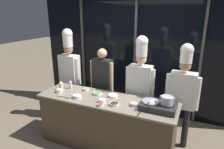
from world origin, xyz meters
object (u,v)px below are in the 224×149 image
at_px(stock_pot, 167,100).
at_px(chef_sous, 140,81).
at_px(portable_stove, 158,106).
at_px(frying_pan, 151,100).
at_px(prep_bowl_chicken, 59,90).
at_px(prep_bowl_garlic, 77,96).
at_px(squeeze_bottle_oil, 61,86).
at_px(prep_bowl_scallions, 98,93).
at_px(prep_bowl_noodles, 102,101).
at_px(prep_bowl_shrimp, 134,104).
at_px(prep_bowl_mushrooms, 86,89).
at_px(chef_head, 69,68).
at_px(prep_bowl_onion, 113,96).
at_px(person_guest, 102,80).
at_px(prep_bowl_soy_glaze, 114,104).
at_px(prep_bowl_chili_flakes, 100,105).
at_px(chef_line, 183,90).
at_px(squeeze_bottle_clear, 71,84).
at_px(serving_spoon_solid, 66,97).

relative_size(stock_pot, chef_sous, 0.11).
height_order(portable_stove, frying_pan, frying_pan).
bearing_deg(prep_bowl_chicken, prep_bowl_garlic, -9.52).
height_order(squeeze_bottle_oil, prep_bowl_scallions, squeeze_bottle_oil).
bearing_deg(stock_pot, prep_bowl_noodles, -171.12).
distance_m(prep_bowl_shrimp, prep_bowl_mushrooms, 1.03).
distance_m(prep_bowl_mushrooms, chef_head, 0.80).
relative_size(prep_bowl_mushrooms, prep_bowl_chicken, 1.07).
bearing_deg(prep_bowl_onion, prep_bowl_mushrooms, 174.41).
bearing_deg(portable_stove, person_guest, 154.26).
bearing_deg(prep_bowl_soy_glaze, prep_bowl_shrimp, 19.36).
relative_size(prep_bowl_chili_flakes, chef_line, 0.05).
bearing_deg(squeeze_bottle_clear, portable_stove, -5.12).
height_order(person_guest, chef_sous, chef_sous).
bearing_deg(portable_stove, squeeze_bottle_clear, 174.88).
xyz_separation_m(stock_pot, prep_bowl_onion, (-0.91, 0.13, -0.14)).
xyz_separation_m(portable_stove, prep_bowl_mushrooms, (-1.36, 0.18, -0.02)).
relative_size(squeeze_bottle_clear, prep_bowl_noodles, 1.43).
height_order(prep_bowl_mushrooms, chef_line, chef_line).
bearing_deg(prep_bowl_shrimp, prep_bowl_onion, 157.36).
relative_size(prep_bowl_noodles, prep_bowl_soy_glaze, 0.76).
height_order(prep_bowl_noodles, prep_bowl_chili_flakes, prep_bowl_noodles).
bearing_deg(prep_bowl_chili_flakes, prep_bowl_mushrooms, 139.61).
height_order(squeeze_bottle_oil, chef_head, chef_head).
bearing_deg(prep_bowl_garlic, prep_bowl_mushrooms, 96.54).
height_order(prep_bowl_mushrooms, prep_bowl_chili_flakes, prep_bowl_mushrooms).
height_order(prep_bowl_shrimp, chef_sous, chef_sous).
distance_m(prep_bowl_mushrooms, prep_bowl_scallions, 0.30).
distance_m(portable_stove, prep_bowl_chili_flakes, 0.87).
height_order(prep_bowl_soy_glaze, chef_line, chef_line).
bearing_deg(prep_bowl_scallions, prep_bowl_chicken, -164.06).
bearing_deg(prep_bowl_soy_glaze, squeeze_bottle_oil, 170.96).
bearing_deg(prep_bowl_onion, chef_sous, 48.71).
bearing_deg(prep_bowl_mushrooms, squeeze_bottle_clear, -173.68).
height_order(portable_stove, chef_sous, chef_sous).
bearing_deg(chef_line, prep_bowl_mushrooms, 13.63).
height_order(prep_bowl_noodles, prep_bowl_mushrooms, prep_bowl_noodles).
distance_m(prep_bowl_scallions, serving_spoon_solid, 0.53).
bearing_deg(prep_bowl_shrimp, prep_bowl_garlic, -173.67).
height_order(squeeze_bottle_oil, chef_line, chef_line).
bearing_deg(person_guest, chef_head, 0.61).
bearing_deg(prep_bowl_mushrooms, portable_stove, -7.69).
height_order(prep_bowl_noodles, serving_spoon_solid, prep_bowl_noodles).
xyz_separation_m(prep_bowl_shrimp, person_guest, (-0.86, 0.64, 0.06)).
height_order(prep_bowl_chili_flakes, chef_head, chef_head).
bearing_deg(squeeze_bottle_clear, prep_bowl_shrimp, -8.78).
relative_size(frying_pan, prep_bowl_chili_flakes, 4.62).
distance_m(portable_stove, prep_bowl_shrimp, 0.36).
bearing_deg(prep_bowl_soy_glaze, portable_stove, 13.35).
bearing_deg(prep_bowl_chicken, frying_pan, 2.93).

